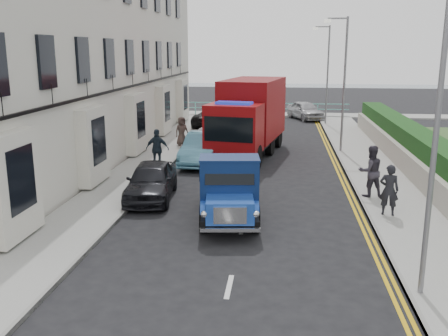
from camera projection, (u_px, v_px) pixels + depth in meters
ground at (237, 253)px, 13.58m from camera, size 120.00×120.00×0.00m
pavement_west at (142, 169)px, 22.84m from camera, size 2.40×38.00×0.12m
pavement_east at (377, 175)px, 21.67m from camera, size 2.60×38.00×0.12m
promenade at (268, 115)px, 41.58m from camera, size 30.00×2.50×0.12m
sea_plane at (274, 87)px, 71.54m from camera, size 120.00×120.00×0.00m
terrace_west at (76, 14)px, 25.52m from camera, size 6.31×30.20×14.25m
garden_east at (424, 157)px, 21.26m from camera, size 1.45×28.00×1.75m
seafront_railing at (268, 109)px, 40.69m from camera, size 13.00×0.08×1.11m
lamp_near at (431, 120)px, 10.25m from camera, size 1.23×0.18×7.00m
lamp_mid at (342, 77)px, 25.71m from camera, size 1.23×0.18×7.00m
lamp_far at (326, 69)px, 35.37m from camera, size 1.23×0.18×7.00m
bedford_lorry at (229, 194)px, 15.64m from camera, size 2.30×4.73×2.16m
red_lorry at (249, 116)px, 25.65m from camera, size 3.73×7.71×3.87m
parked_car_front at (151, 181)px, 18.37m from camera, size 1.99×4.16×1.37m
parked_car_mid at (203, 148)px, 24.01m from camera, size 1.76×4.55×1.48m
parked_car_rear at (207, 141)px, 26.22m from camera, size 2.44×4.76×1.32m
seafront_car_left at (216, 117)px, 35.28m from camera, size 3.05×5.26×1.38m
seafront_car_right at (305, 110)px, 39.12m from camera, size 3.19×4.49×1.42m
pedestrian_east_near at (389, 190)px, 16.16m from camera, size 0.68×0.51×1.69m
pedestrian_east_far at (371, 171)px, 18.19m from camera, size 1.08×0.94×1.90m
pedestrian_west_near at (157, 149)px, 22.44m from camera, size 1.06×0.46×1.80m
pedestrian_west_far at (182, 131)px, 27.84m from camera, size 0.94×0.88×1.62m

